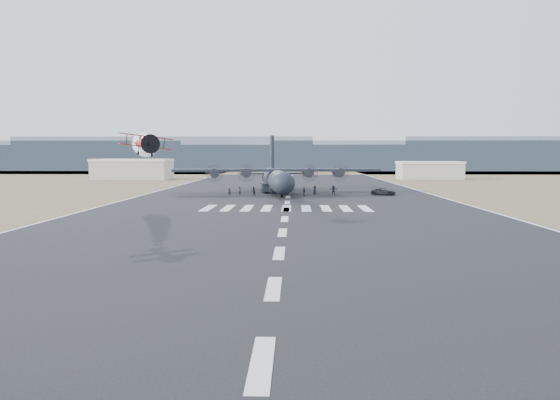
{
  "coord_description": "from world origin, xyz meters",
  "views": [
    {
      "loc": [
        1.3,
        -32.85,
        8.2
      ],
      "look_at": [
        -0.08,
        17.26,
        4.0
      ],
      "focal_mm": 35.0,
      "sensor_mm": 36.0,
      "label": 1
    }
  ],
  "objects_px": {
    "hangar_left": "(133,169)",
    "support_vehicle": "(383,192)",
    "crew_c": "(272,192)",
    "crew_g": "(240,191)",
    "crew_a": "(229,192)",
    "transport_aircraft": "(276,177)",
    "crew_d": "(304,191)",
    "crew_f": "(333,190)",
    "hangar_right": "(429,170)",
    "aerobatic_biplane": "(144,143)",
    "crew_b": "(253,191)",
    "crew_h": "(281,191)",
    "crew_e": "(315,190)"
  },
  "relations": [
    {
      "from": "hangar_left",
      "to": "support_vehicle",
      "type": "bearing_deg",
      "value": -43.49
    },
    {
      "from": "crew_c",
      "to": "crew_g",
      "type": "relative_size",
      "value": 0.97
    },
    {
      "from": "crew_a",
      "to": "transport_aircraft",
      "type": "bearing_deg",
      "value": -144.84
    },
    {
      "from": "support_vehicle",
      "to": "crew_a",
      "type": "xyz_separation_m",
      "value": [
        -30.93,
        -2.22,
        0.09
      ]
    },
    {
      "from": "crew_g",
      "to": "crew_d",
      "type": "bearing_deg",
      "value": -80.47
    },
    {
      "from": "crew_f",
      "to": "support_vehicle",
      "type": "bearing_deg",
      "value": 179.48
    },
    {
      "from": "hangar_right",
      "to": "crew_g",
      "type": "xyz_separation_m",
      "value": [
        -55.77,
        -73.6,
        -2.16
      ]
    },
    {
      "from": "crew_a",
      "to": "crew_d",
      "type": "xyz_separation_m",
      "value": [
        14.91,
        -0.05,
        0.08
      ]
    },
    {
      "from": "aerobatic_biplane",
      "to": "hangar_left",
      "type": "bearing_deg",
      "value": 92.23
    },
    {
      "from": "hangar_right",
      "to": "crew_b",
      "type": "xyz_separation_m",
      "value": [
        -52.97,
        -74.82,
        -2.11
      ]
    },
    {
      "from": "support_vehicle",
      "to": "crew_c",
      "type": "relative_size",
      "value": 3.01
    },
    {
      "from": "crew_b",
      "to": "crew_c",
      "type": "xyz_separation_m",
      "value": [
        3.69,
        -1.36,
        -0.07
      ]
    },
    {
      "from": "aerobatic_biplane",
      "to": "support_vehicle",
      "type": "xyz_separation_m",
      "value": [
        34.34,
        50.95,
        -8.75
      ]
    },
    {
      "from": "crew_a",
      "to": "crew_f",
      "type": "xyz_separation_m",
      "value": [
        21.0,
        3.84,
        0.17
      ]
    },
    {
      "from": "hangar_left",
      "to": "transport_aircraft",
      "type": "distance_m",
      "value": 78.24
    },
    {
      "from": "crew_f",
      "to": "crew_h",
      "type": "bearing_deg",
      "value": 30.08
    },
    {
      "from": "crew_b",
      "to": "aerobatic_biplane",
      "type": "bearing_deg",
      "value": 41.7
    },
    {
      "from": "hangar_right",
      "to": "support_vehicle",
      "type": "distance_m",
      "value": 77.33
    },
    {
      "from": "hangar_left",
      "to": "crew_c",
      "type": "relative_size",
      "value": 14.83
    },
    {
      "from": "crew_d",
      "to": "hangar_left",
      "type": "bearing_deg",
      "value": 24.71
    },
    {
      "from": "support_vehicle",
      "to": "crew_h",
      "type": "relative_size",
      "value": 2.76
    },
    {
      "from": "crew_c",
      "to": "crew_e",
      "type": "relative_size",
      "value": 0.92
    },
    {
      "from": "crew_b",
      "to": "crew_f",
      "type": "bearing_deg",
      "value": 155.08
    },
    {
      "from": "crew_f",
      "to": "crew_h",
      "type": "distance_m",
      "value": 11.44
    },
    {
      "from": "hangar_left",
      "to": "crew_g",
      "type": "height_order",
      "value": "hangar_left"
    },
    {
      "from": "crew_c",
      "to": "crew_g",
      "type": "height_order",
      "value": "crew_g"
    },
    {
      "from": "crew_e",
      "to": "crew_f",
      "type": "distance_m",
      "value": 3.84
    },
    {
      "from": "crew_b",
      "to": "crew_g",
      "type": "height_order",
      "value": "crew_b"
    },
    {
      "from": "crew_e",
      "to": "crew_h",
      "type": "distance_m",
      "value": 8.25
    },
    {
      "from": "crew_c",
      "to": "crew_h",
      "type": "height_order",
      "value": "crew_h"
    },
    {
      "from": "hangar_left",
      "to": "crew_f",
      "type": "height_order",
      "value": "hangar_left"
    },
    {
      "from": "support_vehicle",
      "to": "crew_b",
      "type": "bearing_deg",
      "value": 117.91
    },
    {
      "from": "transport_aircraft",
      "to": "crew_b",
      "type": "bearing_deg",
      "value": -121.77
    },
    {
      "from": "crew_d",
      "to": "crew_g",
      "type": "xyz_separation_m",
      "value": [
        -12.89,
        1.14,
        -0.0
      ]
    },
    {
      "from": "hangar_right",
      "to": "crew_c",
      "type": "distance_m",
      "value": 90.76
    },
    {
      "from": "hangar_left",
      "to": "transport_aircraft",
      "type": "relative_size",
      "value": 0.56
    },
    {
      "from": "hangar_right",
      "to": "crew_d",
      "type": "xyz_separation_m",
      "value": [
        -42.88,
        -74.74,
        -2.15
      ]
    },
    {
      "from": "aerobatic_biplane",
      "to": "support_vehicle",
      "type": "distance_m",
      "value": 62.06
    },
    {
      "from": "crew_a",
      "to": "crew_d",
      "type": "relative_size",
      "value": 0.91
    },
    {
      "from": "transport_aircraft",
      "to": "crew_d",
      "type": "distance_m",
      "value": 10.96
    },
    {
      "from": "hangar_right",
      "to": "crew_a",
      "type": "xyz_separation_m",
      "value": [
        -57.79,
        -74.69,
        -2.23
      ]
    },
    {
      "from": "hangar_right",
      "to": "crew_d",
      "type": "bearing_deg",
      "value": -119.84
    },
    {
      "from": "crew_h",
      "to": "crew_b",
      "type": "bearing_deg",
      "value": 40.18
    },
    {
      "from": "crew_c",
      "to": "crew_a",
      "type": "bearing_deg",
      "value": -179.73
    },
    {
      "from": "crew_c",
      "to": "crew_e",
      "type": "bearing_deg",
      "value": 43.8
    },
    {
      "from": "transport_aircraft",
      "to": "crew_f",
      "type": "relative_size",
      "value": 23.15
    },
    {
      "from": "crew_b",
      "to": "transport_aircraft",
      "type": "bearing_deg",
      "value": -153.79
    },
    {
      "from": "crew_b",
      "to": "crew_h",
      "type": "xyz_separation_m",
      "value": [
        5.52,
        -0.2,
        -0.0
      ]
    },
    {
      "from": "crew_e",
      "to": "support_vehicle",
      "type": "bearing_deg",
      "value": -83.58
    },
    {
      "from": "hangar_left",
      "to": "support_vehicle",
      "type": "distance_m",
      "value": 98.09
    }
  ]
}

